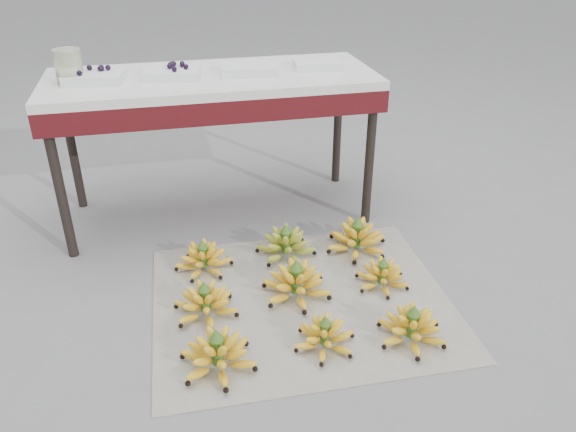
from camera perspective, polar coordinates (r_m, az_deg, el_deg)
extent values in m
plane|color=slate|center=(2.41, -1.14, -9.17)|extent=(60.00, 60.00, 0.00)
cube|color=white|center=(2.44, 1.38, -8.55)|extent=(1.28, 1.09, 0.01)
ellipsoid|color=yellow|center=(2.12, -7.13, -14.13)|extent=(0.38, 0.38, 0.08)
ellipsoid|color=yellow|center=(2.09, -7.19, -13.39)|extent=(0.26, 0.26, 0.06)
ellipsoid|color=yellow|center=(2.07, -7.25, -12.67)|extent=(0.17, 0.17, 0.05)
cylinder|color=#38611E|center=(2.09, -7.19, -13.39)|extent=(0.05, 0.05, 0.12)
cone|color=#38611E|center=(2.04, -7.32, -11.84)|extent=(0.05, 0.05, 0.04)
ellipsoid|color=yellow|center=(2.19, 3.75, -12.38)|extent=(0.25, 0.25, 0.07)
ellipsoid|color=yellow|center=(2.17, 3.78, -11.76)|extent=(0.17, 0.17, 0.05)
ellipsoid|color=yellow|center=(2.15, 3.80, -11.17)|extent=(0.11, 0.11, 0.04)
cylinder|color=#38611E|center=(2.17, 3.78, -11.76)|extent=(0.04, 0.04, 0.10)
cone|color=#38611E|center=(2.13, 3.83, -10.50)|extent=(0.05, 0.05, 0.04)
ellipsoid|color=yellow|center=(2.27, 12.41, -11.36)|extent=(0.31, 0.31, 0.08)
ellipsoid|color=yellow|center=(2.25, 12.50, -10.67)|extent=(0.22, 0.22, 0.06)
ellipsoid|color=yellow|center=(2.23, 12.59, -10.02)|extent=(0.14, 0.14, 0.05)
cylinder|color=#38611E|center=(2.25, 12.50, -10.67)|extent=(0.04, 0.04, 0.11)
cone|color=#38611E|center=(2.20, 12.69, -9.27)|extent=(0.05, 0.05, 0.04)
ellipsoid|color=yellow|center=(2.36, -8.36, -9.08)|extent=(0.34, 0.34, 0.08)
ellipsoid|color=yellow|center=(2.34, -8.42, -8.41)|extent=(0.24, 0.24, 0.06)
ellipsoid|color=yellow|center=(2.32, -8.48, -7.76)|extent=(0.16, 0.16, 0.05)
cylinder|color=#38611E|center=(2.34, -8.42, -8.41)|extent=(0.04, 0.04, 0.11)
cone|color=#38611E|center=(2.30, -8.54, -7.02)|extent=(0.05, 0.05, 0.04)
ellipsoid|color=yellow|center=(2.44, 0.84, -7.23)|extent=(0.39, 0.39, 0.09)
ellipsoid|color=yellow|center=(2.41, 0.85, -6.48)|extent=(0.27, 0.27, 0.07)
ellipsoid|color=yellow|center=(2.39, 0.86, -5.76)|extent=(0.18, 0.18, 0.06)
cylinder|color=#38611E|center=(2.41, 0.85, -6.48)|extent=(0.05, 0.05, 0.12)
cone|color=#38611E|center=(2.37, 0.86, -4.94)|extent=(0.06, 0.06, 0.04)
ellipsoid|color=yellow|center=(2.54, 9.52, -6.29)|extent=(0.25, 0.25, 0.07)
ellipsoid|color=yellow|center=(2.52, 9.57, -5.72)|extent=(0.17, 0.17, 0.05)
ellipsoid|color=yellow|center=(2.51, 9.63, -5.17)|extent=(0.11, 0.11, 0.04)
cylinder|color=#38611E|center=(2.52, 9.57, -5.72)|extent=(0.04, 0.04, 0.10)
cone|color=#38611E|center=(2.49, 9.69, -4.55)|extent=(0.05, 0.05, 0.04)
ellipsoid|color=yellow|center=(2.64, -8.55, -4.67)|extent=(0.28, 0.28, 0.08)
ellipsoid|color=yellow|center=(2.62, -8.60, -4.05)|extent=(0.19, 0.19, 0.06)
ellipsoid|color=yellow|center=(2.60, -8.65, -3.46)|extent=(0.13, 0.13, 0.05)
cylinder|color=#38611E|center=(2.62, -8.60, -4.05)|extent=(0.04, 0.04, 0.11)
cone|color=#38611E|center=(2.58, -8.71, -2.79)|extent=(0.05, 0.05, 0.04)
ellipsoid|color=olive|center=(2.71, -0.23, -3.27)|extent=(0.34, 0.34, 0.08)
ellipsoid|color=olive|center=(2.69, -0.23, -2.60)|extent=(0.24, 0.24, 0.06)
ellipsoid|color=olive|center=(2.67, -0.23, -1.97)|extent=(0.15, 0.15, 0.05)
cylinder|color=#38611E|center=(2.69, -0.23, -2.60)|extent=(0.05, 0.05, 0.12)
cone|color=#38611E|center=(2.65, -0.24, -1.24)|extent=(0.05, 0.05, 0.04)
ellipsoid|color=yellow|center=(2.77, 6.97, -2.63)|extent=(0.39, 0.39, 0.09)
ellipsoid|color=yellow|center=(2.75, 7.01, -1.94)|extent=(0.27, 0.27, 0.07)
ellipsoid|color=yellow|center=(2.73, 7.06, -1.27)|extent=(0.18, 0.18, 0.06)
cylinder|color=#38611E|center=(2.75, 7.01, -1.94)|extent=(0.05, 0.05, 0.12)
cone|color=#38611E|center=(2.71, 7.11, -0.51)|extent=(0.06, 0.06, 0.04)
cylinder|color=black|center=(2.77, -22.19, 2.69)|extent=(0.05, 0.05, 0.73)
cylinder|color=black|center=(2.91, 8.28, 5.79)|extent=(0.05, 0.05, 0.73)
cylinder|color=black|center=(3.26, -21.13, 6.69)|extent=(0.05, 0.05, 0.73)
cylinder|color=black|center=(3.38, 5.07, 9.26)|extent=(0.05, 0.05, 0.73)
cube|color=#470D0D|center=(2.88, -7.65, 12.21)|extent=(1.61, 0.64, 0.11)
cube|color=silver|center=(2.86, -7.75, 13.65)|extent=(1.61, 0.64, 0.04)
cube|color=silver|center=(2.84, -19.04, 13.17)|extent=(0.29, 0.24, 0.04)
sphere|color=black|center=(2.89, -19.53, 14.02)|extent=(0.03, 0.03, 0.03)
sphere|color=black|center=(2.86, -17.82, 14.16)|extent=(0.03, 0.03, 0.03)
sphere|color=black|center=(2.89, -19.52, 14.02)|extent=(0.03, 0.03, 0.03)
sphere|color=black|center=(2.80, -20.43, 13.45)|extent=(0.03, 0.03, 0.03)
sphere|color=black|center=(2.88, -18.44, 14.13)|extent=(0.03, 0.03, 0.03)
sphere|color=black|center=(2.85, -18.55, 14.01)|extent=(0.03, 0.03, 0.03)
sphere|color=black|center=(2.86, -18.42, 14.05)|extent=(0.03, 0.03, 0.03)
cube|color=silver|center=(2.82, -11.68, 14.00)|extent=(0.29, 0.23, 0.04)
sphere|color=black|center=(2.84, -11.65, 14.79)|extent=(0.02, 0.02, 0.02)
sphere|color=black|center=(2.87, -11.53, 14.93)|extent=(0.02, 0.02, 0.02)
sphere|color=black|center=(2.86, -11.76, 14.88)|extent=(0.02, 0.02, 0.02)
sphere|color=black|center=(2.84, -10.70, 14.89)|extent=(0.02, 0.02, 0.02)
sphere|color=black|center=(2.83, -11.85, 14.74)|extent=(0.02, 0.02, 0.02)
sphere|color=black|center=(2.86, -10.71, 14.98)|extent=(0.02, 0.02, 0.02)
sphere|color=black|center=(2.80, -10.34, 14.70)|extent=(0.02, 0.02, 0.02)
sphere|color=black|center=(2.76, -11.48, 14.41)|extent=(0.02, 0.02, 0.02)
sphere|color=black|center=(2.85, -11.90, 14.79)|extent=(0.02, 0.02, 0.02)
sphere|color=black|center=(2.82, -11.95, 14.66)|extent=(0.02, 0.02, 0.02)
cube|color=silver|center=(2.85, -3.91, 14.65)|extent=(0.29, 0.23, 0.04)
cube|color=silver|center=(2.95, 2.99, 15.13)|extent=(0.25, 0.19, 0.04)
cylinder|color=#DDEDBD|center=(2.85, -21.39, 13.98)|extent=(0.15, 0.15, 0.15)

